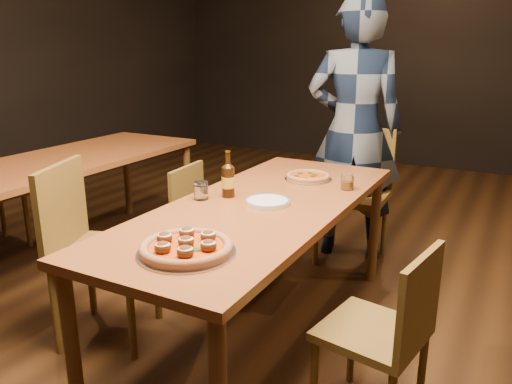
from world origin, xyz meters
The scene contains 14 objects.
ground centered at (0.00, 0.00, 0.00)m, with size 9.00×9.00×0.00m, color black.
table_main centered at (0.00, 0.00, 0.68)m, with size 0.80×2.00×0.75m.
table_left centered at (-1.70, 0.30, 0.68)m, with size 0.80×2.00×0.75m.
chair_main_nw centered at (-0.71, -0.37, 0.49)m, with size 0.46×0.46×0.98m, color brown, non-canonical shape.
chair_main_sw centered at (-0.55, 0.38, 0.41)m, with size 0.38×0.38×0.82m, color brown, non-canonical shape.
chair_main_e centered at (0.68, -0.32, 0.41)m, with size 0.38×0.38×0.81m, color brown, non-canonical shape.
chair_end centered at (0.11, 1.20, 0.49)m, with size 0.46×0.46×0.99m, color brown, non-canonical shape.
pizza_meatball centered at (0.05, -0.69, 0.78)m, with size 0.38×0.38×0.07m.
pizza_margherita centered at (0.03, 0.54, 0.77)m, with size 0.28×0.28×0.04m.
plate_stack centered at (0.04, 0.00, 0.76)m, with size 0.22×0.22×0.02m, color white.
beer_bottle centered at (-0.20, 0.02, 0.83)m, with size 0.07×0.07×0.24m.
water_glass centered at (-0.30, -0.09, 0.80)m, with size 0.07×0.07×0.09m, color white.
amber_glass centered at (0.30, 0.44, 0.79)m, with size 0.07×0.07×0.09m, color #A75A12.
diner centered at (0.05, 1.32, 0.93)m, with size 0.68×0.44×1.85m, color black.
Camera 1 is at (1.10, -2.09, 1.50)m, focal length 35.00 mm.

